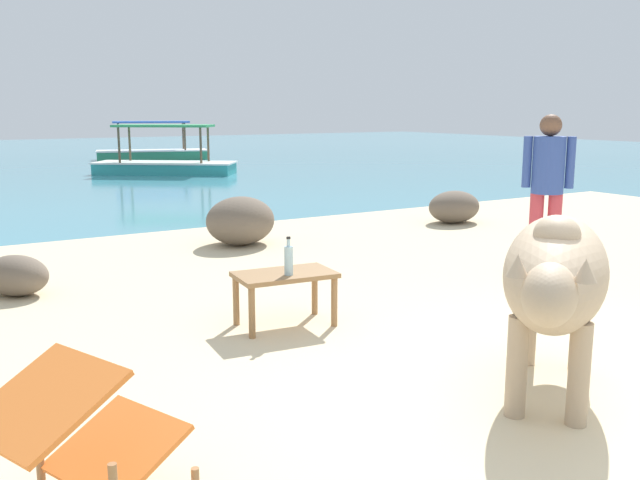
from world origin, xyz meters
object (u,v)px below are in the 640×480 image
person_standing (547,181)px  boat_teal (165,164)px  cow (555,275)px  boat_green (152,151)px  bottle (289,260)px  deck_chair_near (83,429)px  low_bench_table (285,281)px

person_standing → boat_teal: person_standing is taller
cow → person_standing: size_ratio=1.11×
person_standing → boat_green: size_ratio=0.42×
bottle → boat_teal: boat_teal is taller
deck_chair_near → person_standing: bearing=0.8°
bottle → boat_teal: size_ratio=0.08×
bottle → boat_green: boat_green is taller
person_standing → bottle: bearing=140.7°
bottle → boat_green: (5.02, 18.77, -0.30)m
low_bench_table → boat_teal: bearing=80.6°
low_bench_table → boat_green: bearing=80.8°
bottle → boat_teal: 13.78m
cow → person_standing: (2.48, 2.21, 0.21)m
bottle → person_standing: person_standing is taller
boat_teal → deck_chair_near: bearing=106.4°
cow → boat_green: size_ratio=0.47×
person_standing → boat_green: person_standing is taller
low_bench_table → deck_chair_near: size_ratio=0.88×
person_standing → boat_green: 18.57m
person_standing → boat_green: bearing=39.6°
boat_green → boat_teal: 5.66m
low_bench_table → boat_teal: size_ratio=0.22×
cow → deck_chair_near: bearing=-41.3°
boat_green → boat_teal: (-1.43, -5.47, 0.00)m
low_bench_table → boat_green: size_ratio=0.21×
low_bench_table → person_standing: 3.24m
deck_chair_near → boat_teal: 16.04m
cow → bottle: size_ratio=6.05×
cow → bottle: bearing=-107.8°
low_bench_table → boat_green: boat_green is taller
cow → deck_chair_near: 2.66m
deck_chair_near → person_standing: 5.55m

